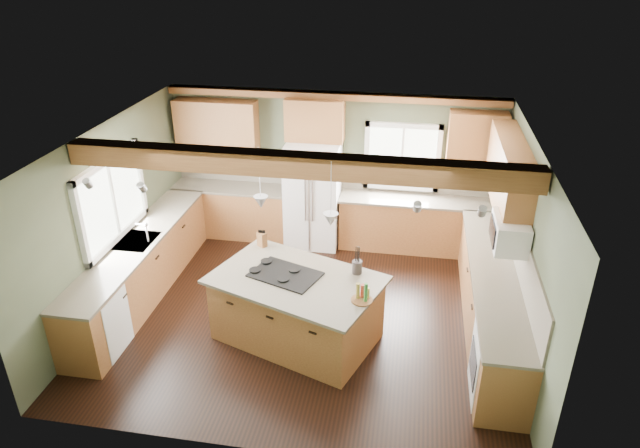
# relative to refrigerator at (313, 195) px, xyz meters

# --- Properties ---
(floor) EXTENTS (5.60, 5.60, 0.00)m
(floor) POSITION_rel_refrigerator_xyz_m (0.30, -2.12, -0.90)
(floor) COLOR black
(floor) RESTS_ON ground
(ceiling) EXTENTS (5.60, 5.60, 0.00)m
(ceiling) POSITION_rel_refrigerator_xyz_m (0.30, -2.12, 1.70)
(ceiling) COLOR silver
(ceiling) RESTS_ON wall_back
(wall_back) EXTENTS (5.60, 0.00, 5.60)m
(wall_back) POSITION_rel_refrigerator_xyz_m (0.30, 0.38, 0.40)
(wall_back) COLOR #424A35
(wall_back) RESTS_ON ground
(wall_left) EXTENTS (0.00, 5.00, 5.00)m
(wall_left) POSITION_rel_refrigerator_xyz_m (-2.50, -2.12, 0.40)
(wall_left) COLOR #424A35
(wall_left) RESTS_ON ground
(wall_right) EXTENTS (0.00, 5.00, 5.00)m
(wall_right) POSITION_rel_refrigerator_xyz_m (3.10, -2.12, 0.40)
(wall_right) COLOR #424A35
(wall_right) RESTS_ON ground
(ceiling_beam) EXTENTS (5.55, 0.26, 0.26)m
(ceiling_beam) POSITION_rel_refrigerator_xyz_m (0.30, -2.68, 1.57)
(ceiling_beam) COLOR brown
(ceiling_beam) RESTS_ON ceiling
(soffit_trim) EXTENTS (5.55, 0.20, 0.10)m
(soffit_trim) POSITION_rel_refrigerator_xyz_m (0.30, 0.28, 1.64)
(soffit_trim) COLOR brown
(soffit_trim) RESTS_ON ceiling
(backsplash_back) EXTENTS (5.58, 0.03, 0.58)m
(backsplash_back) POSITION_rel_refrigerator_xyz_m (0.30, 0.36, 0.31)
(backsplash_back) COLOR brown
(backsplash_back) RESTS_ON wall_back
(backsplash_right) EXTENTS (0.03, 3.70, 0.58)m
(backsplash_right) POSITION_rel_refrigerator_xyz_m (3.08, -2.07, 0.31)
(backsplash_right) COLOR brown
(backsplash_right) RESTS_ON wall_right
(base_cab_back_left) EXTENTS (2.02, 0.60, 0.88)m
(base_cab_back_left) POSITION_rel_refrigerator_xyz_m (-1.49, 0.08, -0.46)
(base_cab_back_left) COLOR brown
(base_cab_back_left) RESTS_ON floor
(counter_back_left) EXTENTS (2.06, 0.64, 0.04)m
(counter_back_left) POSITION_rel_refrigerator_xyz_m (-1.49, 0.08, 0.00)
(counter_back_left) COLOR brown
(counter_back_left) RESTS_ON base_cab_back_left
(base_cab_back_right) EXTENTS (2.62, 0.60, 0.88)m
(base_cab_back_right) POSITION_rel_refrigerator_xyz_m (1.79, 0.08, -0.46)
(base_cab_back_right) COLOR brown
(base_cab_back_right) RESTS_ON floor
(counter_back_right) EXTENTS (2.66, 0.64, 0.04)m
(counter_back_right) POSITION_rel_refrigerator_xyz_m (1.79, 0.08, 0.00)
(counter_back_right) COLOR brown
(counter_back_right) RESTS_ON base_cab_back_right
(base_cab_left) EXTENTS (0.60, 3.70, 0.88)m
(base_cab_left) POSITION_rel_refrigerator_xyz_m (-2.20, -2.07, -0.46)
(base_cab_left) COLOR brown
(base_cab_left) RESTS_ON floor
(counter_left) EXTENTS (0.64, 3.74, 0.04)m
(counter_left) POSITION_rel_refrigerator_xyz_m (-2.20, -2.07, 0.00)
(counter_left) COLOR brown
(counter_left) RESTS_ON base_cab_left
(base_cab_right) EXTENTS (0.60, 3.70, 0.88)m
(base_cab_right) POSITION_rel_refrigerator_xyz_m (2.80, -2.07, -0.46)
(base_cab_right) COLOR brown
(base_cab_right) RESTS_ON floor
(counter_right) EXTENTS (0.64, 3.74, 0.04)m
(counter_right) POSITION_rel_refrigerator_xyz_m (2.80, -2.07, 0.00)
(counter_right) COLOR brown
(counter_right) RESTS_ON base_cab_right
(upper_cab_back_left) EXTENTS (1.40, 0.35, 0.90)m
(upper_cab_back_left) POSITION_rel_refrigerator_xyz_m (-1.69, 0.21, 1.05)
(upper_cab_back_left) COLOR brown
(upper_cab_back_left) RESTS_ON wall_back
(upper_cab_over_fridge) EXTENTS (0.96, 0.35, 0.70)m
(upper_cab_over_fridge) POSITION_rel_refrigerator_xyz_m (-0.00, 0.21, 1.25)
(upper_cab_over_fridge) COLOR brown
(upper_cab_over_fridge) RESTS_ON wall_back
(upper_cab_right) EXTENTS (0.35, 2.20, 0.90)m
(upper_cab_right) POSITION_rel_refrigerator_xyz_m (2.92, -1.22, 1.05)
(upper_cab_right) COLOR brown
(upper_cab_right) RESTS_ON wall_right
(upper_cab_back_corner) EXTENTS (0.90, 0.35, 0.90)m
(upper_cab_back_corner) POSITION_rel_refrigerator_xyz_m (2.60, 0.21, 1.05)
(upper_cab_back_corner) COLOR brown
(upper_cab_back_corner) RESTS_ON wall_back
(window_left) EXTENTS (0.04, 1.60, 1.05)m
(window_left) POSITION_rel_refrigerator_xyz_m (-2.48, -2.07, 0.65)
(window_left) COLOR white
(window_left) RESTS_ON wall_left
(window_back) EXTENTS (1.10, 0.04, 1.00)m
(window_back) POSITION_rel_refrigerator_xyz_m (1.45, 0.36, 0.65)
(window_back) COLOR white
(window_back) RESTS_ON wall_back
(sink) EXTENTS (0.50, 0.65, 0.03)m
(sink) POSITION_rel_refrigerator_xyz_m (-2.20, -2.07, 0.01)
(sink) COLOR #262628
(sink) RESTS_ON counter_left
(faucet) EXTENTS (0.02, 0.02, 0.28)m
(faucet) POSITION_rel_refrigerator_xyz_m (-2.02, -2.07, 0.15)
(faucet) COLOR #B2B2B7
(faucet) RESTS_ON sink
(dishwasher) EXTENTS (0.60, 0.60, 0.84)m
(dishwasher) POSITION_rel_refrigerator_xyz_m (-2.19, -3.37, -0.47)
(dishwasher) COLOR white
(dishwasher) RESTS_ON floor
(oven) EXTENTS (0.60, 0.72, 0.84)m
(oven) POSITION_rel_refrigerator_xyz_m (2.79, -3.37, -0.47)
(oven) COLOR white
(oven) RESTS_ON floor
(microwave) EXTENTS (0.40, 0.70, 0.38)m
(microwave) POSITION_rel_refrigerator_xyz_m (2.88, -2.17, 0.65)
(microwave) COLOR white
(microwave) RESTS_ON wall_right
(pendant_left) EXTENTS (0.18, 0.18, 0.16)m
(pendant_left) POSITION_rel_refrigerator_xyz_m (-0.19, -2.51, 0.98)
(pendant_left) COLOR #B2B2B7
(pendant_left) RESTS_ON ceiling
(pendant_right) EXTENTS (0.18, 0.18, 0.16)m
(pendant_right) POSITION_rel_refrigerator_xyz_m (0.74, -2.85, 0.98)
(pendant_right) COLOR #B2B2B7
(pendant_right) RESTS_ON ceiling
(refrigerator) EXTENTS (0.90, 0.74, 1.80)m
(refrigerator) POSITION_rel_refrigerator_xyz_m (0.00, 0.00, 0.00)
(refrigerator) COLOR silver
(refrigerator) RESTS_ON floor
(island) EXTENTS (2.27, 1.82, 0.88)m
(island) POSITION_rel_refrigerator_xyz_m (0.27, -2.68, -0.46)
(island) COLOR brown
(island) RESTS_ON floor
(island_top) EXTENTS (2.44, 1.98, 0.04)m
(island_top) POSITION_rel_refrigerator_xyz_m (0.27, -2.68, 0.00)
(island_top) COLOR brown
(island_top) RESTS_ON island
(cooktop) EXTENTS (1.00, 0.83, 0.02)m
(cooktop) POSITION_rel_refrigerator_xyz_m (0.12, -2.63, 0.03)
(cooktop) COLOR black
(cooktop) RESTS_ON island_top
(knife_block) EXTENTS (0.15, 0.15, 0.21)m
(knife_block) POSITION_rel_refrigerator_xyz_m (-0.38, -1.92, 0.12)
(knife_block) COLOR brown
(knife_block) RESTS_ON island_top
(utensil_crock) EXTENTS (0.17, 0.17, 0.17)m
(utensil_crock) POSITION_rel_refrigerator_xyz_m (1.02, -2.42, 0.11)
(utensil_crock) COLOR #3D3430
(utensil_crock) RESTS_ON island_top
(bottle_tray) EXTENTS (0.36, 0.36, 0.24)m
(bottle_tray) POSITION_rel_refrigerator_xyz_m (1.15, -3.04, 0.14)
(bottle_tray) COLOR brown
(bottle_tray) RESTS_ON island_top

